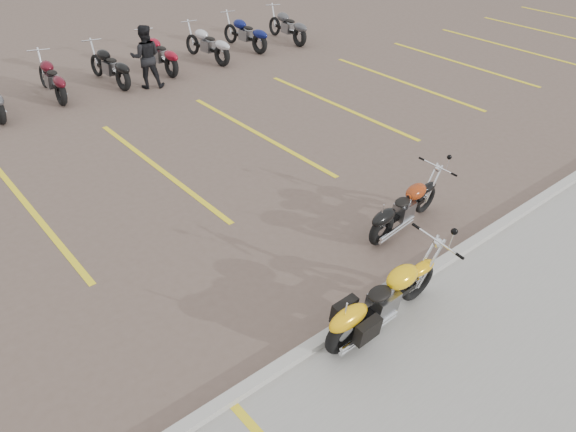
% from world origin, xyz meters
% --- Properties ---
extents(ground, '(100.00, 100.00, 0.00)m').
position_xyz_m(ground, '(0.00, 0.00, 0.00)').
color(ground, brown).
rests_on(ground, ground).
extents(curb, '(60.00, 0.18, 0.12)m').
position_xyz_m(curb, '(0.00, -2.00, 0.06)').
color(curb, '#ADAAA3').
rests_on(curb, ground).
extents(parking_stripes, '(38.00, 5.50, 0.01)m').
position_xyz_m(parking_stripes, '(0.00, 4.00, 0.00)').
color(parking_stripes, yellow).
rests_on(parking_stripes, ground).
extents(yellow_cruiser, '(2.26, 0.34, 0.93)m').
position_xyz_m(yellow_cruiser, '(0.14, -2.24, 0.46)').
color(yellow_cruiser, black).
rests_on(yellow_cruiser, ground).
extents(flame_cruiser, '(1.97, 0.38, 0.81)m').
position_xyz_m(flame_cruiser, '(2.29, -0.83, 0.40)').
color(flame_cruiser, black).
rests_on(flame_cruiser, ground).
extents(person_b, '(1.06, 0.99, 1.75)m').
position_xyz_m(person_b, '(2.19, 8.48, 0.88)').
color(person_b, black).
rests_on(person_b, ground).
extents(bg_bike_row, '(17.15, 2.00, 1.10)m').
position_xyz_m(bg_bike_row, '(-0.22, 9.36, 0.55)').
color(bg_bike_row, black).
rests_on(bg_bike_row, ground).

